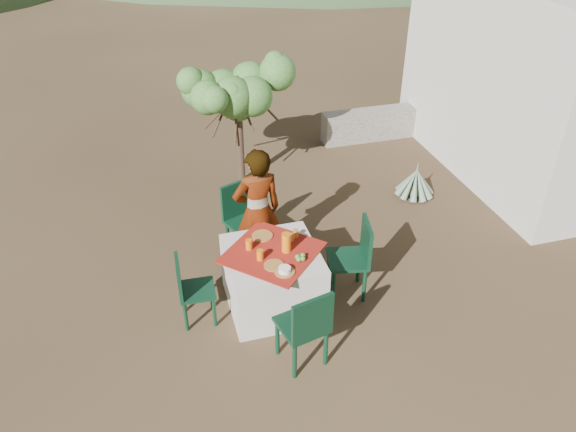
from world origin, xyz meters
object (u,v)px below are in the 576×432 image
object	(u,v)px
guesthouse	(559,76)
juice_pitcher	(286,242)
chair_near	(306,326)
chair_right	(355,255)
person	(257,212)
shrub_tree	(241,97)
agave	(415,183)
table	(273,278)
chair_far	(243,216)
chair_left	(190,288)

from	to	relation	value
guesthouse	juice_pitcher	bearing A→B (deg)	-155.93
chair_near	chair_right	size ratio (longest dim) A/B	1.00
person	shrub_tree	distance (m)	2.34
chair_near	person	xyz separation A→B (m)	(-0.08, 1.72, 0.29)
shrub_tree	juice_pitcher	distance (m)	3.06
shrub_tree	agave	world-z (taller)	shrub_tree
table	chair_right	size ratio (longest dim) A/B	1.32
chair_near	guesthouse	world-z (taller)	guesthouse
chair_far	shrub_tree	size ratio (longest dim) A/B	0.56
chair_near	juice_pitcher	bearing A→B (deg)	-107.01
agave	guesthouse	world-z (taller)	guesthouse
chair_right	shrub_tree	xyz separation A→B (m)	(-0.68, 3.04, 0.86)
chair_left	chair_right	world-z (taller)	chair_right
chair_right	juice_pitcher	size ratio (longest dim) A/B	4.31
chair_near	person	size ratio (longest dim) A/B	0.59
chair_far	chair_right	distance (m)	1.58
person	guesthouse	world-z (taller)	guesthouse
juice_pitcher	chair_right	bearing A→B (deg)	-1.51
table	agave	world-z (taller)	table
chair_right	shrub_tree	size ratio (longest dim) A/B	0.55
chair_far	juice_pitcher	xyz separation A→B (m)	(0.26, -1.12, 0.32)
table	person	distance (m)	0.87
juice_pitcher	shrub_tree	bearing A→B (deg)	87.19
table	chair_near	distance (m)	1.00
chair_left	juice_pitcher	world-z (taller)	juice_pitcher
table	agave	size ratio (longest dim) A/B	2.03
chair_left	person	xyz separation A→B (m)	(0.95, 0.74, 0.36)
chair_near	juice_pitcher	distance (m)	1.02
chair_near	chair_left	size ratio (longest dim) A/B	1.16
table	chair_left	size ratio (longest dim) A/B	1.54
chair_far	juice_pitcher	world-z (taller)	chair_far
chair_right	agave	distance (m)	2.55
chair_far	person	size ratio (longest dim) A/B	0.60
chair_near	shrub_tree	distance (m)	4.07
shrub_tree	guesthouse	xyz separation A→B (m)	(4.95, -0.74, 0.09)
chair_right	person	xyz separation A→B (m)	(-0.97, 0.78, 0.29)
table	agave	xyz separation A→B (m)	(2.72, 1.79, -0.16)
chair_left	guesthouse	bearing A→B (deg)	-67.17
guesthouse	chair_right	bearing A→B (deg)	-151.72
guesthouse	person	bearing A→B (deg)	-163.89
chair_far	chair_near	bearing A→B (deg)	-106.63
juice_pitcher	agave	bearing A→B (deg)	35.31
person	agave	size ratio (longest dim) A/B	2.60
chair_far	guesthouse	xyz separation A→B (m)	(5.35, 1.15, 0.94)
chair_right	shrub_tree	bearing A→B (deg)	-155.75
chair_far	chair_near	world-z (taller)	chair_far
chair_left	table	bearing A→B (deg)	-86.84
chair_right	chair_far	bearing A→B (deg)	-124.78
juice_pitcher	chair_left	bearing A→B (deg)	179.06
guesthouse	agave	bearing A→B (deg)	-169.71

